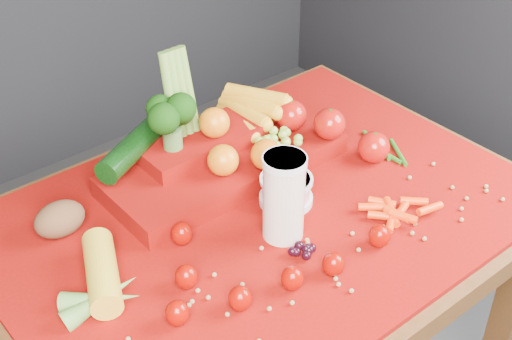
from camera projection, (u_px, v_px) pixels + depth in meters
table at (262, 250)px, 1.49m from camera, size 1.10×0.80×0.75m
red_cloth at (262, 213)px, 1.43m from camera, size 1.05×0.75×0.01m
milk_glass at (284, 194)px, 1.31m from camera, size 0.08×0.08×0.18m
yogurt_bowl at (286, 189)px, 1.43m from camera, size 0.11×0.11×0.06m
strawberry_scatter at (257, 269)px, 1.25m from camera, size 0.44×0.28×0.05m
dark_grape_cluster at (309, 250)px, 1.31m from camera, size 0.06×0.05×0.03m
soybean_scatter at (333, 261)px, 1.30m from camera, size 0.84×0.24×0.01m
corn_ear at (101, 291)px, 1.21m from camera, size 0.24×0.26×0.06m
potato at (60, 219)px, 1.35m from camera, size 0.10×0.07×0.07m
baby_carrot_pile at (403, 209)px, 1.40m from camera, size 0.17×0.18×0.03m
green_bean_pile at (385, 149)px, 1.60m from camera, size 0.14×0.12×0.01m
produce_mound at (227, 147)px, 1.51m from camera, size 0.58×0.37×0.27m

